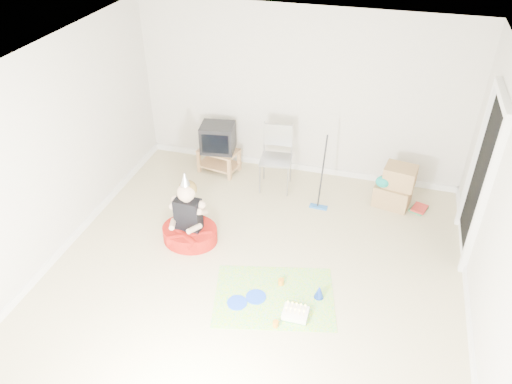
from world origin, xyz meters
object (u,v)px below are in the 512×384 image
(tv_stand, at_px, (219,158))
(birthday_cake, at_px, (295,314))
(seated_woman, at_px, (189,226))
(crt_tv, at_px, (218,138))
(cardboard_boxes, at_px, (395,187))
(folding_chair, at_px, (276,160))

(tv_stand, relative_size, birthday_cake, 2.41)
(seated_woman, relative_size, birthday_cake, 3.79)
(tv_stand, xyz_separation_m, seated_woman, (0.21, -1.76, -0.00))
(crt_tv, bearing_deg, birthday_cake, -63.68)
(crt_tv, height_order, cardboard_boxes, crt_tv)
(cardboard_boxes, bearing_deg, seated_woman, -148.30)
(folding_chair, bearing_deg, tv_stand, 167.58)
(folding_chair, xyz_separation_m, cardboard_boxes, (1.76, 0.03, -0.19))
(crt_tv, xyz_separation_m, folding_chair, (0.99, -0.22, -0.11))
(crt_tv, relative_size, folding_chair, 0.50)
(crt_tv, distance_m, birthday_cake, 3.29)
(tv_stand, height_order, cardboard_boxes, cardboard_boxes)
(birthday_cake, bearing_deg, tv_stand, 124.38)
(tv_stand, distance_m, folding_chair, 1.04)
(cardboard_boxes, xyz_separation_m, seated_woman, (-2.54, -1.57, -0.07))
(tv_stand, xyz_separation_m, folding_chair, (0.99, -0.22, 0.26))
(folding_chair, relative_size, cardboard_boxes, 1.60)
(cardboard_boxes, distance_m, seated_woman, 2.99)
(tv_stand, xyz_separation_m, crt_tv, (0.00, 0.00, 0.37))
(folding_chair, distance_m, birthday_cake, 2.64)
(crt_tv, relative_size, birthday_cake, 1.82)
(seated_woman, height_order, birthday_cake, seated_woman)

